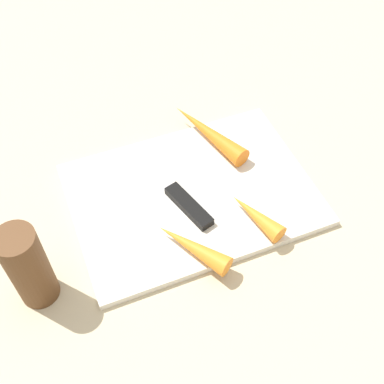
{
  "coord_description": "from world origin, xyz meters",
  "views": [
    {
      "loc": [
        0.17,
        0.43,
        0.59
      ],
      "look_at": [
        0.0,
        0.0,
        0.01
      ],
      "focal_mm": 45.75,
      "sensor_mm": 36.0,
      "label": 1
    }
  ],
  "objects": [
    {
      "name": "pepper_grinder",
      "position": [
        0.25,
        0.07,
        0.07
      ],
      "size": [
        0.05,
        0.05,
        0.13
      ],
      "primitive_type": "cylinder",
      "color": "brown",
      "rests_on": "ground_plane"
    },
    {
      "name": "knife",
      "position": [
        0.02,
        0.01,
        0.02
      ],
      "size": [
        0.08,
        0.2,
        0.01
      ],
      "rotation": [
        0.0,
        0.0,
        5.01
      ],
      "color": "#B7B7BC",
      "rests_on": "cutting_board"
    },
    {
      "name": "carrot_shortest",
      "position": [
        -0.06,
        0.08,
        0.03
      ],
      "size": [
        0.06,
        0.1,
        0.03
      ],
      "primitive_type": "cone",
      "rotation": [
        0.0,
        1.57,
        5.06
      ],
      "color": "orange",
      "rests_on": "cutting_board"
    },
    {
      "name": "carrot_longest",
      "position": [
        -0.07,
        -0.09,
        0.03
      ],
      "size": [
        0.08,
        0.16,
        0.03
      ],
      "primitive_type": "cone",
      "rotation": [
        0.0,
        1.57,
        5.06
      ],
      "color": "orange",
      "rests_on": "cutting_board"
    },
    {
      "name": "carrot_medium",
      "position": [
        0.04,
        0.1,
        0.03
      ],
      "size": [
        0.09,
        0.11,
        0.03
      ],
      "primitive_type": "cone",
      "rotation": [
        0.0,
        1.57,
        5.3
      ],
      "color": "orange",
      "rests_on": "cutting_board"
    },
    {
      "name": "cutting_board",
      "position": [
        0.0,
        0.0,
        0.01
      ],
      "size": [
        0.36,
        0.26,
        0.01
      ],
      "primitive_type": "cube",
      "color": "silver",
      "rests_on": "ground_plane"
    },
    {
      "name": "ground_plane",
      "position": [
        0.0,
        0.0,
        0.0
      ],
      "size": [
        1.4,
        1.4,
        0.0
      ],
      "primitive_type": "plane",
      "color": "#C6B793"
    }
  ]
}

